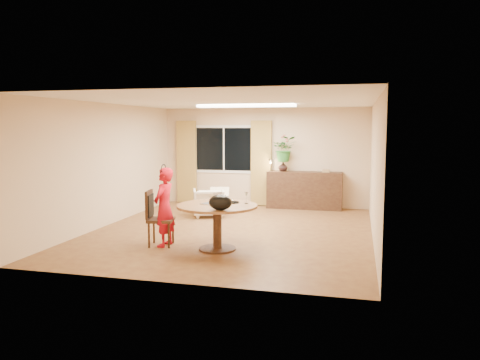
# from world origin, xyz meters

# --- Properties ---
(floor) EXTENTS (6.50, 6.50, 0.00)m
(floor) POSITION_xyz_m (0.00, 0.00, 0.00)
(floor) COLOR brown
(floor) RESTS_ON ground
(ceiling) EXTENTS (6.50, 6.50, 0.00)m
(ceiling) POSITION_xyz_m (0.00, 0.00, 2.60)
(ceiling) COLOR white
(ceiling) RESTS_ON wall_back
(wall_back) EXTENTS (5.50, 0.00, 5.50)m
(wall_back) POSITION_xyz_m (0.00, 3.25, 1.30)
(wall_back) COLOR beige
(wall_back) RESTS_ON floor
(wall_left) EXTENTS (0.00, 6.50, 6.50)m
(wall_left) POSITION_xyz_m (-2.75, 0.00, 1.30)
(wall_left) COLOR beige
(wall_left) RESTS_ON floor
(wall_right) EXTENTS (0.00, 6.50, 6.50)m
(wall_right) POSITION_xyz_m (2.75, 0.00, 1.30)
(wall_right) COLOR beige
(wall_right) RESTS_ON floor
(window) EXTENTS (1.70, 0.03, 1.30)m
(window) POSITION_xyz_m (-1.10, 3.23, 1.50)
(window) COLOR white
(window) RESTS_ON wall_back
(curtain_left) EXTENTS (0.55, 0.08, 2.25)m
(curtain_left) POSITION_xyz_m (-2.15, 3.15, 1.15)
(curtain_left) COLOR olive
(curtain_left) RESTS_ON wall_back
(curtain_right) EXTENTS (0.55, 0.08, 2.25)m
(curtain_right) POSITION_xyz_m (-0.05, 3.15, 1.15)
(curtain_right) COLOR olive
(curtain_right) RESTS_ON wall_back
(ceiling_panel) EXTENTS (2.20, 0.35, 0.05)m
(ceiling_panel) POSITION_xyz_m (0.00, 1.20, 2.57)
(ceiling_panel) COLOR white
(ceiling_panel) RESTS_ON ceiling
(dining_table) EXTENTS (1.38, 1.38, 0.78)m
(dining_table) POSITION_xyz_m (0.13, -1.45, 0.62)
(dining_table) COLOR brown
(dining_table) RESTS_ON floor
(dining_chair) EXTENTS (0.54, 0.51, 0.99)m
(dining_chair) POSITION_xyz_m (-0.92, -1.42, 0.49)
(dining_chair) COLOR black
(dining_chair) RESTS_ON floor
(child) EXTENTS (0.53, 0.37, 1.39)m
(child) POSITION_xyz_m (-0.85, -1.43, 0.70)
(child) COLOR red
(child) RESTS_ON floor
(laptop) EXTENTS (0.40, 0.33, 0.23)m
(laptop) POSITION_xyz_m (0.03, -1.44, 0.90)
(laptop) COLOR #B7B7BC
(laptop) RESTS_ON dining_table
(tumbler) EXTENTS (0.08, 0.08, 0.11)m
(tumbler) POSITION_xyz_m (0.16, -1.11, 0.84)
(tumbler) COLOR white
(tumbler) RESTS_ON dining_table
(wine_glass) EXTENTS (0.08, 0.08, 0.20)m
(wine_glass) POSITION_xyz_m (0.59, -1.21, 0.88)
(wine_glass) COLOR white
(wine_glass) RESTS_ON dining_table
(pot_lid) EXTENTS (0.26, 0.26, 0.04)m
(pot_lid) POSITION_xyz_m (0.34, -1.20, 0.80)
(pot_lid) COLOR white
(pot_lid) RESTS_ON dining_table
(handbag) EXTENTS (0.39, 0.24, 0.25)m
(handbag) POSITION_xyz_m (0.34, -1.96, 0.91)
(handbag) COLOR black
(handbag) RESTS_ON dining_table
(armchair) EXTENTS (0.91, 0.92, 0.66)m
(armchair) POSITION_xyz_m (-0.95, 1.41, 0.33)
(armchair) COLOR #C0AD98
(armchair) RESTS_ON floor
(throw) EXTENTS (0.57, 0.64, 0.03)m
(throw) POSITION_xyz_m (-0.68, 1.39, 0.67)
(throw) COLOR beige
(throw) RESTS_ON armchair
(sideboard) EXTENTS (1.91, 0.47, 0.96)m
(sideboard) POSITION_xyz_m (1.12, 3.01, 0.48)
(sideboard) COLOR black
(sideboard) RESTS_ON floor
(vase) EXTENTS (0.27, 0.27, 0.25)m
(vase) POSITION_xyz_m (0.56, 3.01, 1.08)
(vase) COLOR black
(vase) RESTS_ON sideboard
(bouquet) EXTENTS (0.71, 0.65, 0.66)m
(bouquet) POSITION_xyz_m (0.59, 3.01, 1.53)
(bouquet) COLOR #296525
(bouquet) RESTS_ON vase
(book_stack) EXTENTS (0.19, 0.15, 0.08)m
(book_stack) POSITION_xyz_m (1.66, 3.01, 0.99)
(book_stack) COLOR brown
(book_stack) RESTS_ON sideboard
(desk_lamp) EXTENTS (0.15, 0.15, 0.32)m
(desk_lamp) POSITION_xyz_m (0.24, 2.96, 1.12)
(desk_lamp) COLOR black
(desk_lamp) RESTS_ON sideboard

